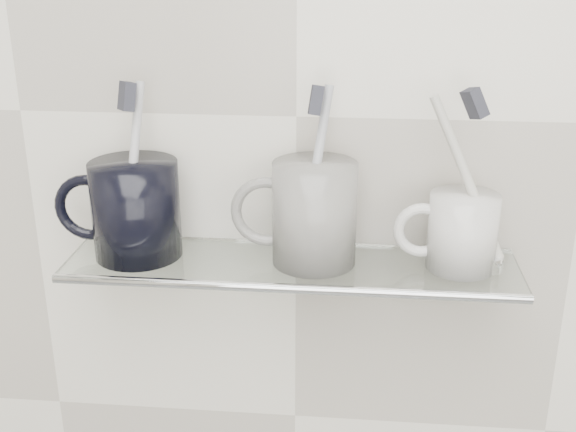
# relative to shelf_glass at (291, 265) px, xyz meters

# --- Properties ---
(wall_back) EXTENTS (2.50, 0.00, 2.50)m
(wall_back) POSITION_rel_shelf_glass_xyz_m (0.00, 0.06, 0.15)
(wall_back) COLOR silver
(wall_back) RESTS_ON ground
(shelf_glass) EXTENTS (0.50, 0.12, 0.01)m
(shelf_glass) POSITION_rel_shelf_glass_xyz_m (0.00, 0.00, 0.00)
(shelf_glass) COLOR silver
(shelf_glass) RESTS_ON wall_back
(shelf_rail) EXTENTS (0.50, 0.01, 0.01)m
(shelf_rail) POSITION_rel_shelf_glass_xyz_m (0.00, -0.06, 0.00)
(shelf_rail) COLOR silver
(shelf_rail) RESTS_ON shelf_glass
(bracket_left) EXTENTS (0.02, 0.03, 0.02)m
(bracket_left) POSITION_rel_shelf_glass_xyz_m (-0.21, 0.05, -0.01)
(bracket_left) COLOR silver
(bracket_left) RESTS_ON wall_back
(bracket_right) EXTENTS (0.02, 0.03, 0.02)m
(bracket_right) POSITION_rel_shelf_glass_xyz_m (0.21, 0.05, -0.01)
(bracket_right) COLOR silver
(bracket_right) RESTS_ON wall_back
(mug_left) EXTENTS (0.12, 0.12, 0.11)m
(mug_left) POSITION_rel_shelf_glass_xyz_m (-0.17, 0.00, 0.06)
(mug_left) COLOR black
(mug_left) RESTS_ON shelf_glass
(mug_left_handle) EXTENTS (0.08, 0.01, 0.08)m
(mug_left_handle) POSITION_rel_shelf_glass_xyz_m (-0.23, 0.00, 0.06)
(mug_left_handle) COLOR black
(mug_left_handle) RESTS_ON mug_left
(toothbrush_left) EXTENTS (0.03, 0.05, 0.19)m
(toothbrush_left) POSITION_rel_shelf_glass_xyz_m (-0.17, 0.00, 0.10)
(toothbrush_left) COLOR silver
(toothbrush_left) RESTS_ON mug_left
(bristles_left) EXTENTS (0.03, 0.03, 0.03)m
(bristles_left) POSITION_rel_shelf_glass_xyz_m (-0.17, 0.00, 0.19)
(bristles_left) COLOR #292A33
(bristles_left) RESTS_ON toothbrush_left
(mug_center) EXTENTS (0.11, 0.11, 0.11)m
(mug_center) POSITION_rel_shelf_glass_xyz_m (0.03, 0.00, 0.06)
(mug_center) COLOR silver
(mug_center) RESTS_ON shelf_glass
(mug_center_handle) EXTENTS (0.08, 0.01, 0.08)m
(mug_center_handle) POSITION_rel_shelf_glass_xyz_m (-0.03, 0.00, 0.06)
(mug_center_handle) COLOR silver
(mug_center_handle) RESTS_ON mug_center
(toothbrush_center) EXTENTS (0.04, 0.05, 0.19)m
(toothbrush_center) POSITION_rel_shelf_glass_xyz_m (0.03, 0.00, 0.10)
(toothbrush_center) COLOR #A4A8AE
(toothbrush_center) RESTS_ON mug_center
(bristles_center) EXTENTS (0.02, 0.03, 0.03)m
(bristles_center) POSITION_rel_shelf_glass_xyz_m (0.03, 0.00, 0.19)
(bristles_center) COLOR #292A33
(bristles_center) RESTS_ON toothbrush_center
(mug_right) EXTENTS (0.08, 0.08, 0.08)m
(mug_right) POSITION_rel_shelf_glass_xyz_m (0.18, 0.00, 0.05)
(mug_right) COLOR silver
(mug_right) RESTS_ON shelf_glass
(mug_right_handle) EXTENTS (0.06, 0.01, 0.06)m
(mug_right_handle) POSITION_rel_shelf_glass_xyz_m (0.14, 0.00, 0.05)
(mug_right_handle) COLOR silver
(mug_right_handle) RESTS_ON mug_right
(toothbrush_right) EXTENTS (0.09, 0.02, 0.18)m
(toothbrush_right) POSITION_rel_shelf_glass_xyz_m (0.18, 0.00, 0.10)
(toothbrush_right) COLOR beige
(toothbrush_right) RESTS_ON mug_right
(bristles_right) EXTENTS (0.03, 0.03, 0.04)m
(bristles_right) POSITION_rel_shelf_glass_xyz_m (0.18, 0.00, 0.19)
(bristles_right) COLOR #292A33
(bristles_right) RESTS_ON toothbrush_right
(chrome_cap) EXTENTS (0.04, 0.04, 0.02)m
(chrome_cap) POSITION_rel_shelf_glass_xyz_m (0.21, 0.00, 0.01)
(chrome_cap) COLOR silver
(chrome_cap) RESTS_ON shelf_glass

